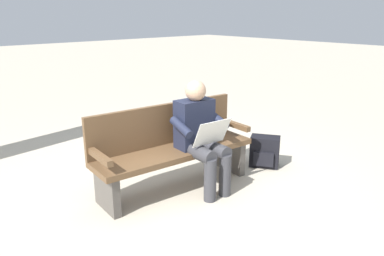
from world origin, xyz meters
TOP-DOWN VIEW (x-y plane):
  - ground_plane at (0.00, 0.00)m, footprint 40.00×40.00m
  - bench_near at (-0.01, -0.07)m, footprint 1.84×0.64m
  - person_seated at (-0.20, 0.18)m, footprint 0.60×0.60m
  - backpack at (-1.21, 0.26)m, footprint 0.37×0.41m

SIDE VIEW (x-z plane):
  - ground_plane at x=0.00m, z-range 0.00..0.00m
  - backpack at x=-1.21m, z-range 0.00..0.38m
  - bench_near at x=-0.01m, z-range 0.01..0.91m
  - person_seated at x=-0.20m, z-range 0.04..1.22m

